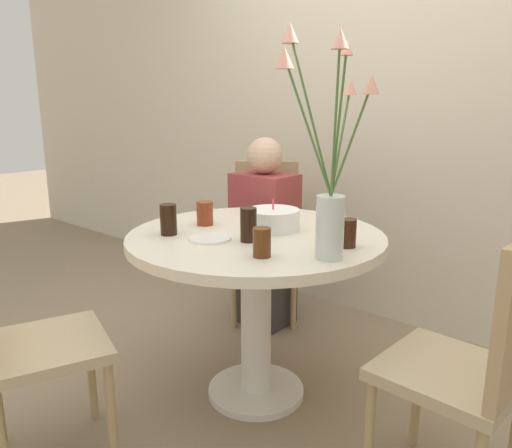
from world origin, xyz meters
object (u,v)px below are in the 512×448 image
flower_vase (328,174)px  drink_glass_2 (248,225)px  side_plate (210,238)px  drink_glass_1 (262,242)px  drink_glass_4 (205,213)px  chair_right_flank (477,358)px  drink_glass_0 (168,220)px  birthday_cake (273,219)px  drink_glass_3 (348,233)px  person_guest (264,239)px  chair_left_flank (18,330)px  chair_far_back (266,229)px

flower_vase → drink_glass_2: flower_vase is taller
side_plate → drink_glass_1: (0.30, -0.04, 0.05)m
side_plate → drink_glass_4: 0.25m
chair_right_flank → drink_glass_0: chair_right_flank is taller
birthday_cake → drink_glass_2: (0.05, -0.21, 0.02)m
side_plate → drink_glass_2: drink_glass_2 is taller
flower_vase → side_plate: bearing=-170.1°
drink_glass_0 → drink_glass_3: drink_glass_0 is taller
drink_glass_3 → birthday_cake: bearing=176.1°
flower_vase → side_plate: (-0.48, -0.08, -0.29)m
flower_vase → person_guest: size_ratio=0.71×
chair_left_flank → flower_vase: (0.72, 0.75, 0.51)m
drink_glass_1 → drink_glass_4: same height
chair_right_flank → drink_glass_1: bearing=-72.5°
chair_far_back → drink_glass_3: chair_far_back is taller
chair_right_flank → side_plate: (-0.99, -0.15, 0.22)m
chair_left_flank → chair_right_flank: size_ratio=1.00×
birthday_cake → drink_glass_0: birthday_cake is taller
chair_left_flank → drink_glass_2: (0.37, 0.75, 0.28)m
chair_far_back → drink_glass_0: size_ratio=7.30×
drink_glass_3 → drink_glass_4: size_ratio=1.03×
drink_glass_4 → person_guest: size_ratio=0.10×
drink_glass_4 → flower_vase: bearing=-6.2°
birthday_cake → side_plate: (-0.08, -0.29, -0.04)m
person_guest → drink_glass_2: bearing=-54.3°
flower_vase → drink_glass_4: bearing=173.8°
drink_glass_4 → drink_glass_0: bearing=-87.5°
side_plate → drink_glass_2: bearing=31.8°
chair_left_flank → birthday_cake: (0.32, 0.96, 0.26)m
birthday_cake → drink_glass_3: bearing=-3.9°
chair_left_flank → birthday_cake: 1.05m
drink_glass_0 → person_guest: person_guest is taller
chair_far_back → drink_glass_3: bearing=-72.1°
drink_glass_0 → drink_glass_1: bearing=2.3°
drink_glass_2 → drink_glass_3: size_ratio=1.25×
chair_right_flank → person_guest: 1.51m
drink_glass_1 → drink_glass_2: (-0.17, 0.12, 0.01)m
side_plate → person_guest: 0.91m
birthday_cake → drink_glass_1: bearing=-56.9°
birthday_cake → person_guest: 0.74m
chair_right_flank → drink_glass_1: (-0.69, -0.18, 0.27)m
side_plate → drink_glass_0: bearing=-163.3°
drink_glass_0 → drink_glass_4: (-0.01, 0.21, -0.01)m
side_plate → drink_glass_1: bearing=-6.8°
flower_vase → drink_glass_2: size_ratio=5.79×
chair_far_back → drink_glass_4: bearing=-106.7°
birthday_cake → side_plate: bearing=-106.2°
drink_glass_1 → side_plate: bearing=173.2°
chair_right_flank → side_plate: bearing=-78.8°
person_guest → side_plate: bearing=-64.4°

